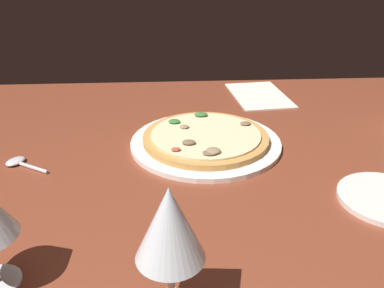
# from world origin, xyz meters

# --- Properties ---
(dining_table) EXTENTS (1.50, 1.10, 0.04)m
(dining_table) POSITION_xyz_m (0.00, 0.00, 0.02)
(dining_table) COLOR brown
(dining_table) RESTS_ON ground
(pizza_main) EXTENTS (0.31, 0.31, 0.03)m
(pizza_main) POSITION_xyz_m (-0.06, -0.11, 0.05)
(pizza_main) COLOR white
(pizza_main) RESTS_ON dining_table
(wine_glass_far) EXTENTS (0.07, 0.07, 0.17)m
(wine_glass_far) POSITION_xyz_m (0.01, 0.32, 0.16)
(wine_glass_far) COLOR silver
(wine_glass_far) RESTS_ON dining_table
(paper_menu) EXTENTS (0.16, 0.23, 0.00)m
(paper_menu) POSITION_xyz_m (-0.24, -0.41, 0.04)
(paper_menu) COLOR silver
(paper_menu) RESTS_ON dining_table
(spoon) EXTENTS (0.09, 0.07, 0.01)m
(spoon) POSITION_xyz_m (0.30, -0.05, 0.04)
(spoon) COLOR silver
(spoon) RESTS_ON dining_table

